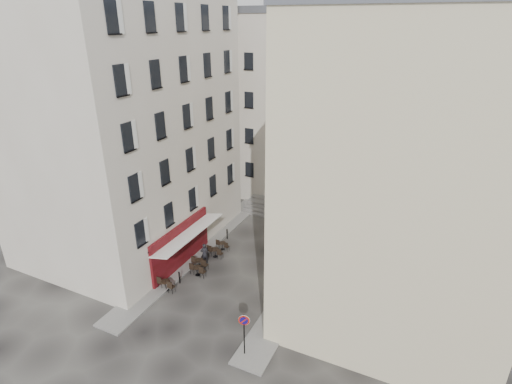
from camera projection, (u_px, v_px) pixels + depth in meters
The scene contains 18 objects.
ground at pixel (226, 287), 28.31m from camera, with size 90.00×90.00×0.00m, color black.
sidewalk_left at pixel (203, 246), 33.38m from camera, with size 2.00×22.00×0.12m, color slate.
sidewalk_right at pixel (300, 280), 29.01m from camera, with size 2.00×18.00×0.12m, color slate.
building_left at pixel (123, 120), 30.85m from camera, with size 12.20×16.20×20.60m.
building_right at pixel (407, 171), 23.40m from camera, with size 12.20×14.20×18.60m.
building_back at pixel (306, 107), 40.79m from camera, with size 18.20×10.20×18.60m.
cafe_storefront at pixel (182, 244), 30.10m from camera, with size 1.74×7.30×3.50m.
stone_steps at pixel (290, 212), 38.59m from camera, with size 9.00×3.15×0.80m.
bollard_near at pixel (179, 277), 28.55m from camera, with size 0.12×0.12×0.98m.
bollard_mid at pixel (205, 253), 31.46m from camera, with size 0.12×0.12×0.98m.
bollard_far at pixel (227, 234), 34.36m from camera, with size 0.12×0.12×0.98m.
no_parking_sign at pixel (244, 328), 21.80m from camera, with size 0.61×0.22×2.78m.
bistro_table_a at pixel (166, 284), 27.80m from camera, with size 1.38×0.65×0.97m.
bistro_table_b at pixel (198, 270), 29.45m from camera, with size 1.31×0.61×0.92m.
bistro_table_c at pixel (200, 263), 30.26m from camera, with size 1.37×0.64×0.96m.
bistro_table_d at pixel (215, 252), 31.74m from camera, with size 1.33×0.63×0.94m.
bistro_table_e at pixel (223, 245), 32.79m from camera, with size 1.18×0.55×0.83m.
pedestrian at pixel (205, 254), 30.81m from camera, with size 0.62×0.41×1.71m, color black.
Camera 1 is at (11.91, -20.16, 17.42)m, focal length 28.00 mm.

